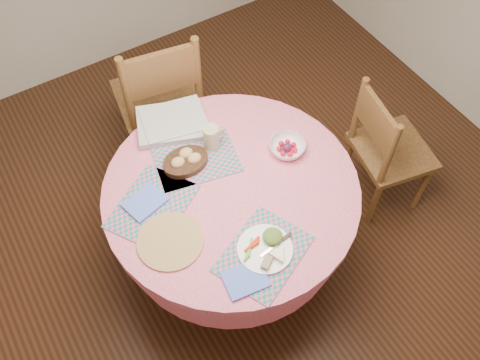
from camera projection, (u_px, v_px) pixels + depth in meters
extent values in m
plane|color=#331C0F|center=(233.00, 259.00, 3.16)|extent=(4.00, 4.00, 0.00)
cylinder|color=pink|center=(231.00, 190.00, 2.56)|extent=(1.24, 1.24, 0.04)
cone|color=pink|center=(232.00, 209.00, 2.70)|extent=(1.24, 1.24, 0.30)
cylinder|color=black|center=(232.00, 241.00, 2.98)|extent=(0.14, 0.14, 0.44)
cylinder|color=black|center=(233.00, 257.00, 3.14)|extent=(0.56, 0.56, 0.06)
cube|color=brown|center=(392.00, 151.00, 3.09)|extent=(0.47, 0.49, 0.04)
cylinder|color=brown|center=(422.00, 187.00, 3.20)|extent=(0.04, 0.04, 0.43)
cylinder|color=brown|center=(393.00, 145.00, 3.39)|extent=(0.04, 0.04, 0.43)
cylinder|color=brown|center=(374.00, 203.00, 3.14)|extent=(0.04, 0.04, 0.43)
cylinder|color=brown|center=(347.00, 159.00, 3.32)|extent=(0.04, 0.04, 0.43)
cylinder|color=brown|center=(389.00, 157.00, 2.76)|extent=(0.04, 0.04, 0.48)
cylinder|color=brown|center=(358.00, 111.00, 2.95)|extent=(0.04, 0.04, 0.48)
cube|color=brown|center=(377.00, 121.00, 2.78)|extent=(0.09, 0.34, 0.23)
cube|color=brown|center=(158.00, 97.00, 3.24)|extent=(0.55, 0.54, 0.04)
cylinder|color=brown|center=(183.00, 96.00, 3.58)|extent=(0.05, 0.05, 0.50)
cylinder|color=brown|center=(125.00, 113.00, 3.50)|extent=(0.05, 0.05, 0.50)
cylinder|color=brown|center=(202.00, 136.00, 3.38)|extent=(0.05, 0.05, 0.50)
cylinder|color=brown|center=(142.00, 155.00, 3.30)|extent=(0.05, 0.05, 0.50)
cylinder|color=brown|center=(198.00, 78.00, 2.94)|extent=(0.05, 0.05, 0.55)
cylinder|color=brown|center=(128.00, 98.00, 2.86)|extent=(0.05, 0.05, 0.55)
cube|color=brown|center=(161.00, 73.00, 2.81)|extent=(0.40, 0.10, 0.27)
cube|color=#17826F|center=(263.00, 254.00, 2.34)|extent=(0.49, 0.44, 0.01)
cube|color=#17826F|center=(152.00, 206.00, 2.49)|extent=(0.50, 0.47, 0.01)
cube|color=#17826F|center=(196.00, 159.00, 2.65)|extent=(0.45, 0.38, 0.01)
cylinder|color=olive|center=(170.00, 241.00, 2.38)|extent=(0.30, 0.30, 0.01)
cube|color=#5571DA|center=(245.00, 280.00, 2.27)|extent=(0.20, 0.16, 0.01)
cube|color=#5571DA|center=(145.00, 202.00, 2.49)|extent=(0.21, 0.18, 0.01)
cylinder|color=white|center=(265.00, 249.00, 2.35)|extent=(0.25, 0.25, 0.01)
ellipsoid|color=#304D1A|center=(278.00, 242.00, 2.34)|extent=(0.12, 0.12, 0.04)
cylinder|color=#F8EEC6|center=(272.00, 260.00, 2.30)|extent=(0.13, 0.13, 0.02)
cube|color=#8C6B51|center=(257.00, 260.00, 2.29)|extent=(0.07, 0.07, 0.02)
cube|color=silver|center=(273.00, 251.00, 2.33)|extent=(0.15, 0.04, 0.00)
cylinder|color=black|center=(186.00, 162.00, 2.61)|extent=(0.23, 0.23, 0.03)
ellipsoid|color=#DAC26F|center=(178.00, 161.00, 2.57)|extent=(0.07, 0.06, 0.05)
ellipsoid|color=#DAC26F|center=(186.00, 152.00, 2.60)|extent=(0.07, 0.06, 0.05)
ellipsoid|color=#DAC26F|center=(194.00, 157.00, 2.58)|extent=(0.07, 0.06, 0.05)
cylinder|color=tan|center=(211.00, 137.00, 2.64)|extent=(0.08, 0.08, 0.13)
torus|color=tan|center=(219.00, 134.00, 2.65)|extent=(0.07, 0.01, 0.07)
imported|color=white|center=(287.00, 147.00, 2.66)|extent=(0.24, 0.24, 0.06)
sphere|color=red|center=(294.00, 145.00, 2.67)|extent=(0.03, 0.03, 0.03)
sphere|color=red|center=(288.00, 142.00, 2.68)|extent=(0.03, 0.03, 0.03)
sphere|color=red|center=(281.00, 144.00, 2.68)|extent=(0.03, 0.03, 0.03)
sphere|color=red|center=(279.00, 149.00, 2.66)|extent=(0.03, 0.03, 0.03)
sphere|color=red|center=(283.00, 153.00, 2.64)|extent=(0.03, 0.03, 0.03)
sphere|color=red|center=(290.00, 154.00, 2.64)|extent=(0.03, 0.03, 0.03)
sphere|color=red|center=(295.00, 150.00, 2.65)|extent=(0.03, 0.03, 0.03)
sphere|color=#4E1635|center=(287.00, 148.00, 2.66)|extent=(0.05, 0.05, 0.05)
cube|color=silver|center=(171.00, 123.00, 2.75)|extent=(0.41, 0.37, 0.03)
cube|color=silver|center=(174.00, 119.00, 2.74)|extent=(0.37, 0.31, 0.01)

